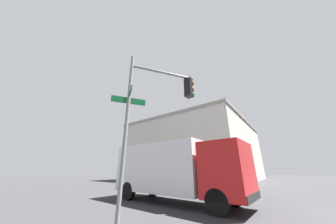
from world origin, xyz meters
The scene contains 3 objects.
traffic_signal_near centered at (-6.38, -6.11, 3.91)m, with size 1.80×2.60×5.59m.
building_stucco centered at (-17.55, 18.54, 4.92)m, with size 19.40×21.37×9.82m.
box_truck_second centered at (-8.71, -1.95, 1.79)m, with size 8.03×2.66×3.19m.
Camera 1 is at (-3.09, -9.92, 1.69)m, focal length 16.69 mm.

